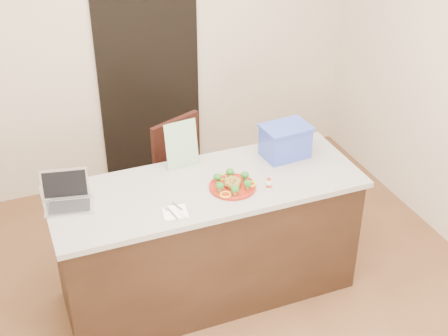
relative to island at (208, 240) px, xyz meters
name	(u,v)px	position (x,y,z in m)	size (l,w,h in m)	color
ground	(221,313)	(0.00, -0.25, -0.46)	(4.00, 4.00, 0.00)	brown
room_shell	(221,103)	(0.00, -0.25, 1.16)	(4.00, 4.00, 4.00)	white
doorway	(149,74)	(0.10, 1.73, 0.54)	(0.90, 0.02, 2.00)	black
island	(208,240)	(0.00, 0.00, 0.00)	(2.06, 0.76, 0.92)	black
plate	(232,186)	(0.14, -0.10, 0.47)	(0.30, 0.30, 0.02)	maroon
meatballs	(233,183)	(0.14, -0.10, 0.50)	(0.12, 0.12, 0.05)	olive
broccoli	(232,180)	(0.14, -0.10, 0.52)	(0.25, 0.26, 0.05)	#175015
pepper_rings	(232,185)	(0.14, -0.10, 0.48)	(0.27, 0.27, 0.01)	yellow
napkin	(175,212)	(-0.29, -0.23, 0.46)	(0.15, 0.15, 0.01)	white
fork	(171,211)	(-0.31, -0.22, 0.47)	(0.04, 0.16, 0.00)	#B7B7BC
knife	(181,212)	(-0.26, -0.24, 0.47)	(0.04, 0.18, 0.01)	silver
yogurt_bottle	(269,184)	(0.35, -0.19, 0.49)	(0.04, 0.04, 0.08)	silver
laptop	(67,196)	(-0.88, 0.12, 0.51)	(0.33, 0.29, 0.21)	silver
leaflet	(182,144)	(-0.07, 0.29, 0.62)	(0.23, 0.00, 0.33)	silver
blue_box	(285,141)	(0.64, 0.15, 0.58)	(0.35, 0.26, 0.24)	#3047AF
chair	(181,175)	(0.04, 0.70, 0.11)	(0.58, 0.60, 1.01)	black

